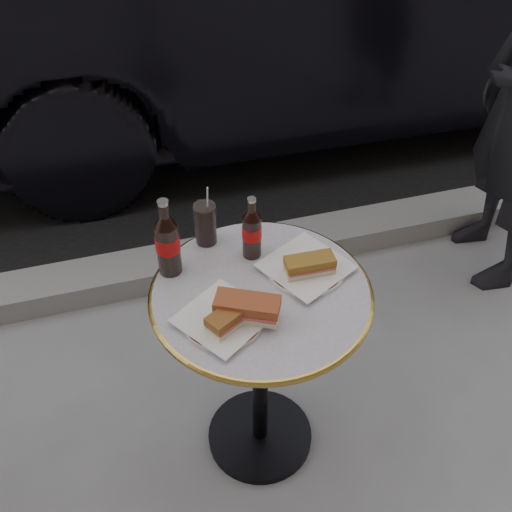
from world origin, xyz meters
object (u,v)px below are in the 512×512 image
object	(u,v)px
plate_right	(306,268)
cola_bottle_right	(252,227)
bistro_table	(260,373)
cola_glass	(205,224)
plate_left	(223,320)
cola_bottle_left	(167,237)

from	to	relation	value
plate_right	cola_bottle_right	bearing A→B (deg)	140.55
plate_right	bistro_table	bearing A→B (deg)	-162.06
cola_bottle_right	cola_glass	size ratio (longest dim) A/B	1.53
plate_right	plate_left	bearing A→B (deg)	-155.45
plate_right	cola_bottle_right	distance (m)	0.19
bistro_table	cola_glass	xyz separation A→B (m)	(-0.10, 0.25, 0.43)
plate_right	cola_bottle_left	size ratio (longest dim) A/B	0.90
plate_left	cola_bottle_right	distance (m)	0.29
cola_bottle_left	bistro_table	bearing A→B (deg)	-34.42
cola_bottle_left	cola_glass	size ratio (longest dim) A/B	1.85
plate_right	cola_bottle_left	bearing A→B (deg)	164.08
plate_left	cola_bottle_left	distance (m)	0.28
bistro_table	cola_bottle_left	distance (m)	0.56
cola_bottle_left	cola_glass	world-z (taller)	cola_bottle_left
plate_right	cola_bottle_left	xyz separation A→B (m)	(-0.37, 0.11, 0.12)
bistro_table	plate_left	bearing A→B (deg)	-148.62
plate_left	cola_bottle_left	bearing A→B (deg)	112.58
plate_left	cola_bottle_right	world-z (taller)	cola_bottle_right
cola_bottle_right	cola_bottle_left	bearing A→B (deg)	-179.83
bistro_table	cola_bottle_right	world-z (taller)	cola_bottle_right
cola_bottle_left	cola_glass	xyz separation A→B (m)	(0.13, 0.10, -0.06)
plate_left	cola_glass	size ratio (longest dim) A/B	1.60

